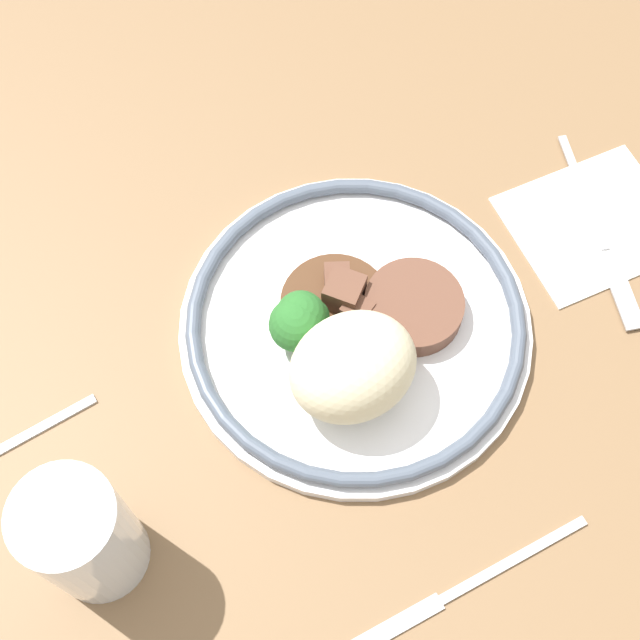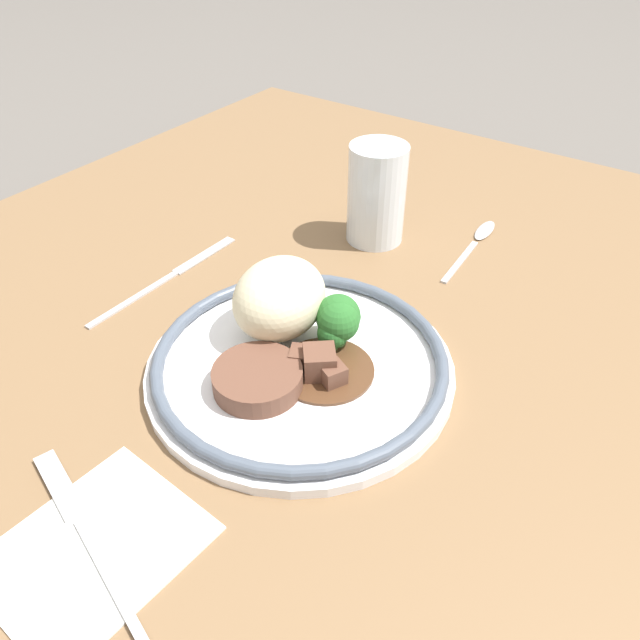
# 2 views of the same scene
# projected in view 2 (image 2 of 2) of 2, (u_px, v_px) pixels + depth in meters

# --- Properties ---
(ground_plane) EXTENTS (8.00, 8.00, 0.00)m
(ground_plane) POSITION_uv_depth(u_px,v_px,m) (298.00, 384.00, 0.62)
(ground_plane) COLOR #5B5651
(dining_table) EXTENTS (1.20, 1.03, 0.04)m
(dining_table) POSITION_uv_depth(u_px,v_px,m) (298.00, 368.00, 0.61)
(dining_table) COLOR brown
(dining_table) RESTS_ON ground
(napkin) EXTENTS (0.15, 0.13, 0.00)m
(napkin) POSITION_uv_depth(u_px,v_px,m) (95.00, 549.00, 0.43)
(napkin) COLOR white
(napkin) RESTS_ON dining_table
(plate) EXTENTS (0.28, 0.28, 0.09)m
(plate) POSITION_uv_depth(u_px,v_px,m) (296.00, 346.00, 0.57)
(plate) COLOR white
(plate) RESTS_ON dining_table
(juice_glass) EXTENTS (0.07, 0.07, 0.12)m
(juice_glass) POSITION_uv_depth(u_px,v_px,m) (376.00, 198.00, 0.73)
(juice_glass) COLOR orange
(juice_glass) RESTS_ON dining_table
(fork) EXTENTS (0.07, 0.19, 0.00)m
(fork) POSITION_uv_depth(u_px,v_px,m) (79.00, 522.00, 0.44)
(fork) COLOR #B7B7BC
(fork) RESTS_ON napkin
(knife) EXTENTS (0.21, 0.01, 0.00)m
(knife) POSITION_uv_depth(u_px,v_px,m) (172.00, 275.00, 0.70)
(knife) COLOR #B7B7BC
(knife) RESTS_ON dining_table
(spoon) EXTENTS (0.16, 0.02, 0.01)m
(spoon) POSITION_uv_depth(u_px,v_px,m) (479.00, 238.00, 0.76)
(spoon) COLOR #B7B7BC
(spoon) RESTS_ON dining_table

